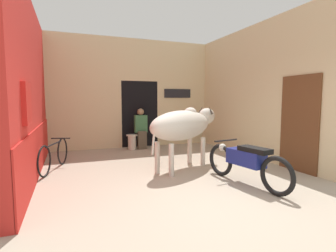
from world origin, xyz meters
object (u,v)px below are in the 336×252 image
(shopkeeper_seated, at_px, (141,127))
(plastic_stool, at_px, (132,141))
(motorcycle_near, at_px, (246,161))
(bicycle, at_px, (54,155))
(cow, at_px, (184,125))

(shopkeeper_seated, bearing_deg, plastic_stool, -172.64)
(motorcycle_near, distance_m, plastic_stool, 4.38)
(bicycle, xyz_separation_m, shopkeeper_seated, (2.51, 1.89, 0.36))
(bicycle, bearing_deg, shopkeeper_seated, 36.93)
(bicycle, bearing_deg, plastic_stool, 40.03)
(plastic_stool, bearing_deg, bicycle, -139.97)
(shopkeeper_seated, bearing_deg, bicycle, -143.07)
(cow, height_order, plastic_stool, cow)
(motorcycle_near, distance_m, shopkeeper_seated, 4.35)
(bicycle, relative_size, shopkeeper_seated, 1.29)
(motorcycle_near, bearing_deg, shopkeeper_seated, 101.06)
(motorcycle_near, relative_size, shopkeeper_seated, 1.54)
(motorcycle_near, xyz_separation_m, plastic_stool, (-1.15, 4.22, -0.19))
(bicycle, distance_m, plastic_stool, 2.88)
(plastic_stool, bearing_deg, cow, -77.93)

